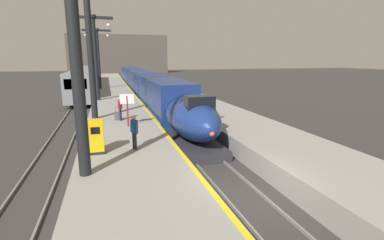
{
  "coord_description": "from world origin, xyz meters",
  "views": [
    {
      "loc": [
        -4.91,
        -9.0,
        5.39
      ],
      "look_at": [
        -0.18,
        6.92,
        1.8
      ],
      "focal_mm": 26.68,
      "sensor_mm": 36.0,
      "label": 1
    }
  ],
  "objects_px": {
    "rolling_suitcase": "(117,116)",
    "station_column_far": "(95,50)",
    "passenger_mid_platform": "(134,130)",
    "passenger_near_edge": "(120,107)",
    "station_column_distant": "(98,53)",
    "ticket_machine_yellow": "(96,138)",
    "regional_train_adjacent": "(87,79)",
    "departure_info_board": "(127,103)",
    "highspeed_train_main": "(143,83)",
    "station_column_near": "(74,15)",
    "station_column_mid": "(89,31)"
  },
  "relations": [
    {
      "from": "rolling_suitcase",
      "to": "station_column_far",
      "type": "bearing_deg",
      "value": 97.97
    },
    {
      "from": "passenger_mid_platform",
      "to": "passenger_near_edge",
      "type": "bearing_deg",
      "value": 92.67
    },
    {
      "from": "station_column_far",
      "to": "passenger_mid_platform",
      "type": "height_order",
      "value": "station_column_far"
    },
    {
      "from": "station_column_far",
      "to": "passenger_near_edge",
      "type": "distance_m",
      "value": 12.21
    },
    {
      "from": "station_column_distant",
      "to": "ticket_machine_yellow",
      "type": "bearing_deg",
      "value": -89.35
    },
    {
      "from": "ticket_machine_yellow",
      "to": "regional_train_adjacent",
      "type": "bearing_deg",
      "value": 93.94
    },
    {
      "from": "passenger_mid_platform",
      "to": "departure_info_board",
      "type": "xyz_separation_m",
      "value": [
        0.05,
        5.06,
        0.52
      ]
    },
    {
      "from": "passenger_mid_platform",
      "to": "rolling_suitcase",
      "type": "distance_m",
      "value": 7.26
    },
    {
      "from": "rolling_suitcase",
      "to": "highspeed_train_main",
      "type": "bearing_deg",
      "value": 77.87
    },
    {
      "from": "station_column_near",
      "to": "ticket_machine_yellow",
      "type": "bearing_deg",
      "value": 83.42
    },
    {
      "from": "passenger_mid_platform",
      "to": "rolling_suitcase",
      "type": "height_order",
      "value": "passenger_mid_platform"
    },
    {
      "from": "highspeed_train_main",
      "to": "station_column_near",
      "type": "height_order",
      "value": "station_column_near"
    },
    {
      "from": "station_column_far",
      "to": "passenger_near_edge",
      "type": "bearing_deg",
      "value": -81.05
    },
    {
      "from": "station_column_distant",
      "to": "rolling_suitcase",
      "type": "height_order",
      "value": "station_column_distant"
    },
    {
      "from": "highspeed_train_main",
      "to": "station_column_mid",
      "type": "bearing_deg",
      "value": -107.1
    },
    {
      "from": "station_column_mid",
      "to": "departure_info_board",
      "type": "distance_m",
      "value": 6.05
    },
    {
      "from": "station_column_near",
      "to": "departure_info_board",
      "type": "height_order",
      "value": "station_column_near"
    },
    {
      "from": "ticket_machine_yellow",
      "to": "passenger_near_edge",
      "type": "bearing_deg",
      "value": 78.56
    },
    {
      "from": "highspeed_train_main",
      "to": "rolling_suitcase",
      "type": "height_order",
      "value": "highspeed_train_main"
    },
    {
      "from": "passenger_near_edge",
      "to": "rolling_suitcase",
      "type": "distance_m",
      "value": 0.75
    },
    {
      "from": "highspeed_train_main",
      "to": "station_column_mid",
      "type": "height_order",
      "value": "station_column_mid"
    },
    {
      "from": "station_column_mid",
      "to": "station_column_near",
      "type": "bearing_deg",
      "value": -89.71
    },
    {
      "from": "station_column_near",
      "to": "highspeed_train_main",
      "type": "bearing_deg",
      "value": 78.98
    },
    {
      "from": "highspeed_train_main",
      "to": "rolling_suitcase",
      "type": "distance_m",
      "value": 20.67
    },
    {
      "from": "passenger_mid_platform",
      "to": "regional_train_adjacent",
      "type": "bearing_deg",
      "value": 96.65
    },
    {
      "from": "station_column_far",
      "to": "rolling_suitcase",
      "type": "bearing_deg",
      "value": -82.03
    },
    {
      "from": "regional_train_adjacent",
      "to": "station_column_mid",
      "type": "height_order",
      "value": "station_column_mid"
    },
    {
      "from": "highspeed_train_main",
      "to": "station_column_distant",
      "type": "relative_size",
      "value": 6.75
    },
    {
      "from": "station_column_far",
      "to": "rolling_suitcase",
      "type": "relative_size",
      "value": 8.8
    },
    {
      "from": "station_column_far",
      "to": "station_column_distant",
      "type": "relative_size",
      "value": 1.02
    },
    {
      "from": "station_column_distant",
      "to": "departure_info_board",
      "type": "height_order",
      "value": "station_column_distant"
    },
    {
      "from": "regional_train_adjacent",
      "to": "rolling_suitcase",
      "type": "xyz_separation_m",
      "value": [
        3.76,
        -29.77,
        -0.77
      ]
    },
    {
      "from": "station_column_distant",
      "to": "rolling_suitcase",
      "type": "xyz_separation_m",
      "value": [
        1.56,
        -23.62,
        -4.86
      ]
    },
    {
      "from": "regional_train_adjacent",
      "to": "departure_info_board",
      "type": "height_order",
      "value": "regional_train_adjacent"
    },
    {
      "from": "regional_train_adjacent",
      "to": "station_column_distant",
      "type": "distance_m",
      "value": 7.7
    },
    {
      "from": "passenger_near_edge",
      "to": "station_column_mid",
      "type": "bearing_deg",
      "value": 145.71
    },
    {
      "from": "station_column_near",
      "to": "station_column_mid",
      "type": "height_order",
      "value": "station_column_mid"
    },
    {
      "from": "highspeed_train_main",
      "to": "ticket_machine_yellow",
      "type": "xyz_separation_m",
      "value": [
        -5.55,
        -27.47,
        -0.16
      ]
    },
    {
      "from": "station_column_far",
      "to": "departure_info_board",
      "type": "relative_size",
      "value": 4.08
    },
    {
      "from": "rolling_suitcase",
      "to": "departure_info_board",
      "type": "bearing_deg",
      "value": -74.25
    },
    {
      "from": "station_column_far",
      "to": "passenger_near_edge",
      "type": "relative_size",
      "value": 5.11
    },
    {
      "from": "station_column_far",
      "to": "station_column_distant",
      "type": "height_order",
      "value": "station_column_far"
    },
    {
      "from": "regional_train_adjacent",
      "to": "highspeed_train_main",
      "type": "bearing_deg",
      "value": -49.74
    },
    {
      "from": "station_column_far",
      "to": "regional_train_adjacent",
      "type": "bearing_deg",
      "value": 96.73
    },
    {
      "from": "station_column_distant",
      "to": "rolling_suitcase",
      "type": "relative_size",
      "value": 8.67
    },
    {
      "from": "station_column_distant",
      "to": "highspeed_train_main",
      "type": "bearing_deg",
      "value": -30.09
    },
    {
      "from": "station_column_near",
      "to": "regional_train_adjacent",
      "type": "bearing_deg",
      "value": 93.26
    },
    {
      "from": "station_column_distant",
      "to": "station_column_near",
      "type": "bearing_deg",
      "value": -89.91
    },
    {
      "from": "regional_train_adjacent",
      "to": "passenger_near_edge",
      "type": "xyz_separation_m",
      "value": [
        3.98,
        -29.95,
        -0.09
      ]
    },
    {
      "from": "highspeed_train_main",
      "to": "station_column_far",
      "type": "bearing_deg",
      "value": -123.02
    }
  ]
}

